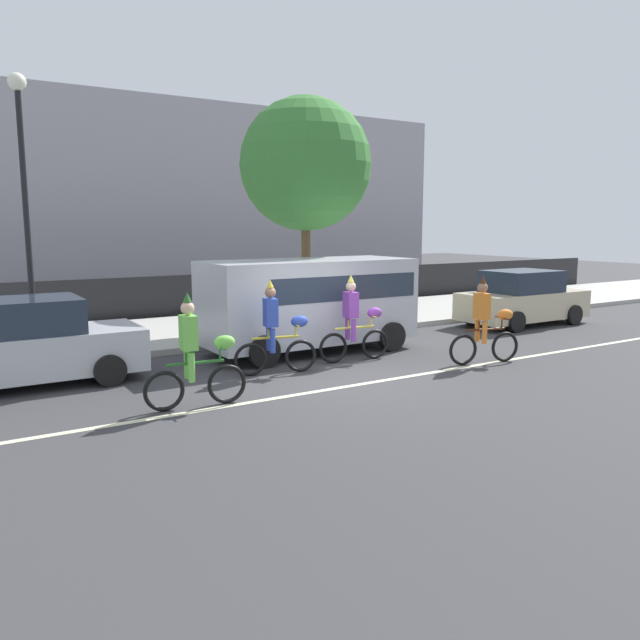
{
  "coord_description": "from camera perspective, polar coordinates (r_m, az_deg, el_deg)",
  "views": [
    {
      "loc": [
        -6.74,
        -9.82,
        2.99
      ],
      "look_at": [
        0.11,
        1.2,
        1.0
      ],
      "focal_mm": 35.0,
      "sensor_mm": 36.0,
      "label": 1
    }
  ],
  "objects": [
    {
      "name": "building_backdrop",
      "position": [
        28.66,
        -18.44,
        10.13
      ],
      "size": [
        28.0,
        8.0,
        7.84
      ],
      "primitive_type": "cube",
      "color": "#99939E",
      "rests_on": "ground"
    },
    {
      "name": "parade_cyclist_lime",
      "position": [
        10.41,
        -11.27,
        -3.37
      ],
      "size": [
        1.72,
        0.5,
        1.92
      ],
      "color": "black",
      "rests_on": "ground"
    },
    {
      "name": "parade_cyclist_orange",
      "position": [
        13.91,
        14.91,
        -0.47
      ],
      "size": [
        1.69,
        0.57,
        1.92
      ],
      "color": "black",
      "rests_on": "ground"
    },
    {
      "name": "parade_cyclist_purple",
      "position": [
        13.71,
        3.24,
        -0.31
      ],
      "size": [
        1.72,
        0.51,
        1.92
      ],
      "color": "black",
      "rests_on": "ground"
    },
    {
      "name": "parade_cyclist_cobalt",
      "position": [
        12.52,
        -4.02,
        -1.18
      ],
      "size": [
        1.7,
        0.55,
        1.92
      ],
      "color": "black",
      "rests_on": "ground"
    },
    {
      "name": "parked_car_beige",
      "position": [
        19.7,
        18.02,
        1.84
      ],
      "size": [
        4.1,
        1.92,
        1.64
      ],
      "color": "beige",
      "rests_on": "ground"
    },
    {
      "name": "road_centre_line",
      "position": [
        11.88,
        3.89,
        -5.85
      ],
      "size": [
        36.0,
        0.14,
        0.01
      ],
      "primitive_type": "cube",
      "color": "beige",
      "rests_on": "ground"
    },
    {
      "name": "fence_line",
      "position": [
        20.5,
        -12.49,
        2.09
      ],
      "size": [
        40.0,
        0.08,
        1.4
      ],
      "primitive_type": "cube",
      "color": "black",
      "rests_on": "ground"
    },
    {
      "name": "street_lamp_post",
      "position": [
        14.48,
        -25.48,
        11.83
      ],
      "size": [
        0.36,
        0.36,
        5.86
      ],
      "color": "black",
      "rests_on": "sidewalk_curb"
    },
    {
      "name": "parked_car_silver",
      "position": [
        12.83,
        -25.31,
        -2.05
      ],
      "size": [
        4.1,
        1.92,
        1.64
      ],
      "color": "#B7BABF",
      "rests_on": "ground"
    },
    {
      "name": "ground_plane",
      "position": [
        12.28,
        2.52,
        -5.38
      ],
      "size": [
        80.0,
        80.0,
        0.0
      ],
      "primitive_type": "plane",
      "color": "#38383A"
    },
    {
      "name": "sidewalk_curb",
      "position": [
        17.9,
        -9.31,
        -0.78
      ],
      "size": [
        60.0,
        5.0,
        0.15
      ],
      "primitive_type": "cube",
      "color": "#ADAAA3",
      "rests_on": "ground"
    },
    {
      "name": "parked_van_silver",
      "position": [
        14.72,
        -0.79,
        2.04
      ],
      "size": [
        5.0,
        2.22,
        2.18
      ],
      "color": "silver",
      "rests_on": "ground"
    },
    {
      "name": "street_tree_near_lamp",
      "position": [
        17.03,
        -1.33,
        14.0
      ],
      "size": [
        3.51,
        3.51,
        6.18
      ],
      "color": "brown",
      "rests_on": "sidewalk_curb"
    }
  ]
}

